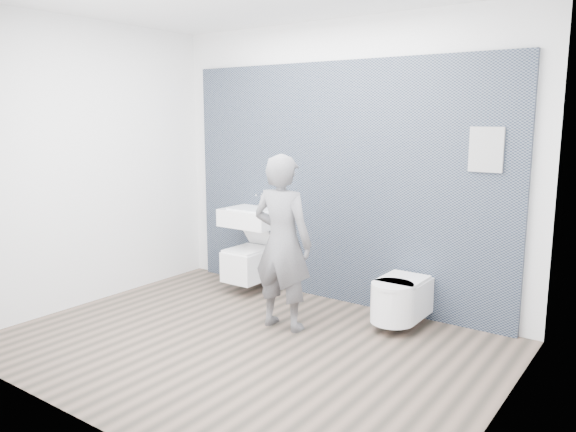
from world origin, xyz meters
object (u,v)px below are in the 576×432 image
Objects in this scene: toilet_rounded at (399,299)px; visitor at (282,243)px; washbasin at (252,217)px; toilet_square at (250,262)px.

toilet_rounded is 0.43× the size of visitor.
visitor is (0.92, -0.71, -0.03)m from washbasin.
toilet_square is 0.44× the size of visitor.
washbasin is 1.16m from visitor.
visitor reaches higher than washbasin.
washbasin is at bearing -41.58° from visitor.
visitor is at bearing -144.54° from toilet_rounded.
washbasin is 0.93× the size of toilet_rounded.
toilet_rounded is at bearing -3.37° from washbasin.
toilet_square reaches higher than toilet_rounded.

